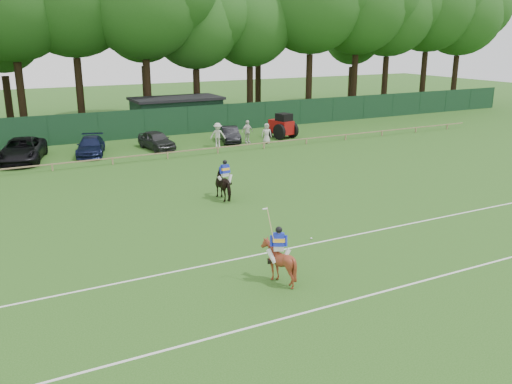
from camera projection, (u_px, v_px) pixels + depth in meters
ground at (277, 241)px, 23.82m from camera, size 160.00×160.00×0.00m
horse_dark at (225, 184)px, 29.73m from camera, size 0.99×1.97×1.63m
horse_chestnut at (278, 262)px, 19.71m from camera, size 1.76×1.82×1.56m
suv_black at (22, 150)px, 38.51m from camera, size 4.14×6.42×1.65m
sedan_navy at (91, 146)px, 40.61m from camera, size 3.08×4.99×1.35m
hatch_grey at (157, 140)px, 42.76m from camera, size 2.28×4.39×1.43m
estate_black at (230, 134)px, 45.62m from camera, size 2.34×4.12×1.29m
spectator_left at (218, 135)px, 43.62m from camera, size 1.41×1.09×1.93m
spectator_mid at (247, 132)px, 44.98m from camera, size 1.20×0.68×1.93m
spectator_right at (267, 133)px, 44.89m from camera, size 0.97×0.82×1.68m
rider_dark at (225, 172)px, 29.52m from camera, size 0.94×0.39×1.41m
rider_chestnut at (279, 243)px, 19.49m from camera, size 0.89×0.79×2.05m
polo_ball at (311, 238)px, 23.99m from camera, size 0.09×0.09×0.09m
pitch_lines at (322, 270)px, 20.84m from camera, size 60.00×5.10×0.01m
pitch_rail at (154, 154)px, 39.03m from camera, size 62.10×0.10×0.50m
perimeter_fence at (122, 125)px, 46.48m from camera, size 92.08×0.08×2.50m
utility_shed at (177, 113)px, 51.61m from camera, size 8.40×4.40×3.04m
tree_row at (123, 125)px, 54.53m from camera, size 96.00×12.00×21.00m
tractor at (282, 126)px, 47.32m from camera, size 2.20×2.86×2.16m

